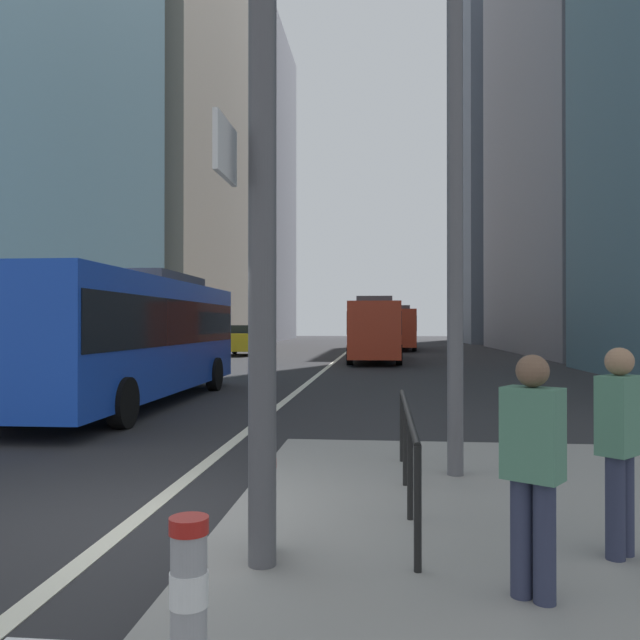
# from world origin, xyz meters

# --- Properties ---
(ground_plane) EXTENTS (160.00, 160.00, 0.00)m
(ground_plane) POSITION_xyz_m (0.00, 20.00, 0.00)
(ground_plane) COLOR #28282B
(lane_centre_line) EXTENTS (0.20, 80.00, 0.01)m
(lane_centre_line) POSITION_xyz_m (0.00, 30.00, 0.01)
(lane_centre_line) COLOR beige
(lane_centre_line) RESTS_ON ground
(office_tower_left_mid) EXTENTS (11.41, 21.79, 36.88)m
(office_tower_left_mid) POSITION_xyz_m (-16.00, 44.82, 18.44)
(office_tower_left_mid) COLOR gray
(office_tower_left_mid) RESTS_ON ground
(office_tower_left_far) EXTENTS (12.85, 23.65, 38.56)m
(office_tower_left_far) POSITION_xyz_m (-16.00, 71.32, 19.28)
(office_tower_left_far) COLOR gray
(office_tower_left_far) RESTS_ON ground
(office_tower_right_far) EXTENTS (11.63, 18.49, 44.25)m
(office_tower_right_far) POSITION_xyz_m (17.00, 66.26, 22.13)
(office_tower_right_far) COLOR slate
(office_tower_right_far) RESTS_ON ground
(city_bus_blue_oncoming) EXTENTS (2.80, 11.08, 3.40)m
(city_bus_blue_oncoming) POSITION_xyz_m (-3.70, 9.15, 1.84)
(city_bus_blue_oncoming) COLOR blue
(city_bus_blue_oncoming) RESTS_ON ground
(city_bus_red_receding) EXTENTS (2.74, 10.76, 3.40)m
(city_bus_red_receding) POSITION_xyz_m (2.13, 28.41, 1.84)
(city_bus_red_receding) COLOR red
(city_bus_red_receding) RESTS_ON ground
(city_bus_red_distant) EXTENTS (2.75, 11.16, 3.40)m
(city_bus_red_distant) POSITION_xyz_m (3.66, 44.42, 1.84)
(city_bus_red_distant) COLOR red
(city_bus_red_distant) RESTS_ON ground
(car_oncoming_mid) EXTENTS (2.09, 4.52, 1.94)m
(car_oncoming_mid) POSITION_xyz_m (-6.44, 34.18, 0.99)
(car_oncoming_mid) COLOR gold
(car_oncoming_mid) RESTS_ON ground
(car_receding_near) EXTENTS (2.11, 4.15, 1.94)m
(car_receding_near) POSITION_xyz_m (3.18, 56.78, 0.99)
(car_receding_near) COLOR silver
(car_receding_near) RESTS_ON ground
(car_receding_far) EXTENTS (2.12, 4.20, 1.94)m
(car_receding_far) POSITION_xyz_m (2.17, 57.77, 0.99)
(car_receding_far) COLOR #B2A899
(car_receding_far) RESTS_ON ground
(street_lamp_post) EXTENTS (5.50, 0.32, 8.00)m
(street_lamp_post) POSITION_xyz_m (3.44, 1.75, 5.28)
(street_lamp_post) COLOR #56565B
(street_lamp_post) RESTS_ON median_island
(bollard_left) EXTENTS (0.20, 0.20, 0.93)m
(bollard_left) POSITION_xyz_m (1.59, -3.24, 0.66)
(bollard_left) COLOR #99999E
(bollard_left) RESTS_ON median_island
(bollard_right) EXTENTS (0.20, 0.20, 0.76)m
(bollard_right) POSITION_xyz_m (1.57, -1.10, 0.58)
(bollard_right) COLOR #99999E
(bollard_right) RESTS_ON median_island
(pedestrian_railing) EXTENTS (0.06, 3.95, 0.98)m
(pedestrian_railing) POSITION_xyz_m (2.80, 0.53, 0.87)
(pedestrian_railing) COLOR black
(pedestrian_railing) RESTS_ON median_island
(pedestrian_waiting) EXTENTS (0.45, 0.41, 1.67)m
(pedestrian_waiting) POSITION_xyz_m (3.55, -1.84, 1.07)
(pedestrian_waiting) COLOR #2D334C
(pedestrian_waiting) RESTS_ON median_island
(pedestrian_walking) EXTENTS (0.44, 0.44, 1.69)m
(pedestrian_walking) POSITION_xyz_m (4.44, -0.95, 1.09)
(pedestrian_walking) COLOR #2D334C
(pedestrian_walking) RESTS_ON median_island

